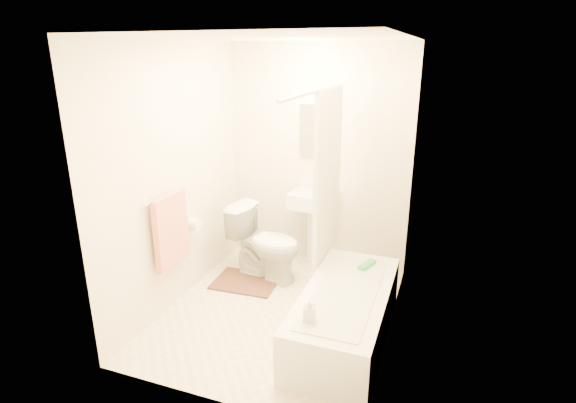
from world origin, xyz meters
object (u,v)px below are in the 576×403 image
(toilet, at_px, (266,243))
(bathtub, at_px, (345,314))
(soap_bottle, at_px, (309,311))
(sink, at_px, (314,226))
(bath_mat, at_px, (246,282))

(toilet, height_order, bathtub, toilet)
(bathtub, xyz_separation_m, soap_bottle, (-0.16, -0.51, 0.31))
(toilet, bearing_deg, sink, -31.09)
(bath_mat, bearing_deg, toilet, 56.48)
(bathtub, bearing_deg, toilet, 143.34)
(soap_bottle, bearing_deg, bathtub, 73.15)
(bathtub, bearing_deg, bath_mat, 154.66)
(toilet, height_order, sink, sink)
(toilet, bearing_deg, soap_bottle, -136.79)
(soap_bottle, bearing_deg, sink, 106.04)
(soap_bottle, bearing_deg, toilet, 124.51)
(toilet, distance_m, bathtub, 1.31)
(toilet, distance_m, bath_mat, 0.45)
(sink, bearing_deg, soap_bottle, -67.17)
(toilet, xyz_separation_m, soap_bottle, (0.89, -1.29, 0.14))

